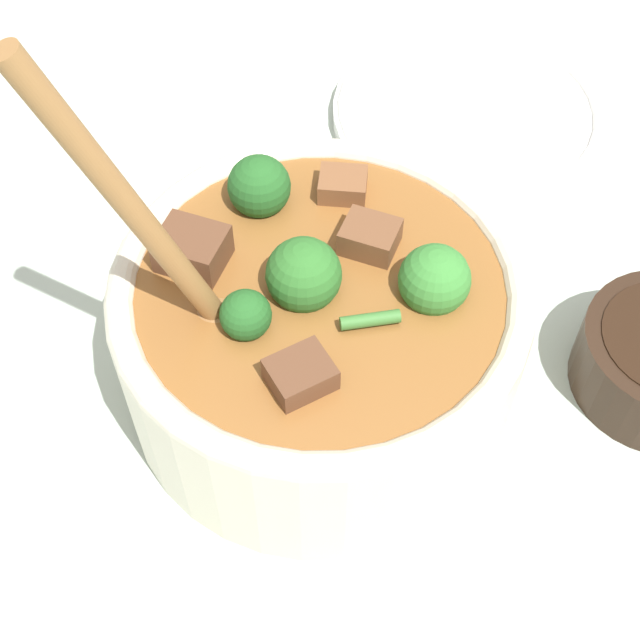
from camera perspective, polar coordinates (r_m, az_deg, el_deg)
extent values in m
plane|color=#ADBCAD|center=(0.54, 0.00, -4.07)|extent=(4.00, 4.00, 0.00)
cylinder|color=beige|center=(0.50, 0.00, -1.25)|extent=(0.22, 0.22, 0.09)
torus|color=beige|center=(0.46, 0.00, 2.02)|extent=(0.22, 0.22, 0.02)
cylinder|color=brown|center=(0.48, 0.00, 0.07)|extent=(0.20, 0.20, 0.06)
sphere|color=#235B23|center=(0.44, -4.78, 0.32)|extent=(0.03, 0.03, 0.03)
cylinder|color=#6B9956|center=(0.45, -4.62, -1.12)|extent=(0.01, 0.01, 0.01)
sphere|color=#2D6B28|center=(0.45, -1.08, 3.10)|extent=(0.04, 0.04, 0.04)
cylinder|color=#6B9956|center=(0.48, -1.02, 0.90)|extent=(0.01, 0.01, 0.02)
sphere|color=#387F33|center=(0.46, 7.34, 2.57)|extent=(0.04, 0.04, 0.04)
cylinder|color=#6B9956|center=(0.48, 7.00, 0.51)|extent=(0.01, 0.01, 0.02)
sphere|color=#235B23|center=(0.49, -3.92, 8.53)|extent=(0.04, 0.04, 0.04)
cylinder|color=#6B9956|center=(0.51, -3.76, 6.50)|extent=(0.01, 0.01, 0.02)
cube|color=brown|center=(0.47, -8.13, 4.30)|extent=(0.04, 0.04, 0.03)
cube|color=brown|center=(0.42, -1.25, -3.80)|extent=(0.04, 0.03, 0.02)
cube|color=brown|center=(0.50, 1.46, 8.35)|extent=(0.03, 0.03, 0.02)
cube|color=brown|center=(0.48, 3.20, 5.09)|extent=(0.04, 0.04, 0.02)
cylinder|color=#3D7533|center=(0.44, 3.23, 0.02)|extent=(0.03, 0.01, 0.01)
ellipsoid|color=olive|center=(0.46, -6.57, 0.24)|extent=(0.04, 0.03, 0.01)
cylinder|color=olive|center=(0.39, -11.96, 6.95)|extent=(0.07, 0.02, 0.18)
cylinder|color=white|center=(0.70, 9.56, 12.82)|extent=(0.21, 0.21, 0.01)
torus|color=white|center=(0.69, 9.63, 13.20)|extent=(0.20, 0.20, 0.01)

